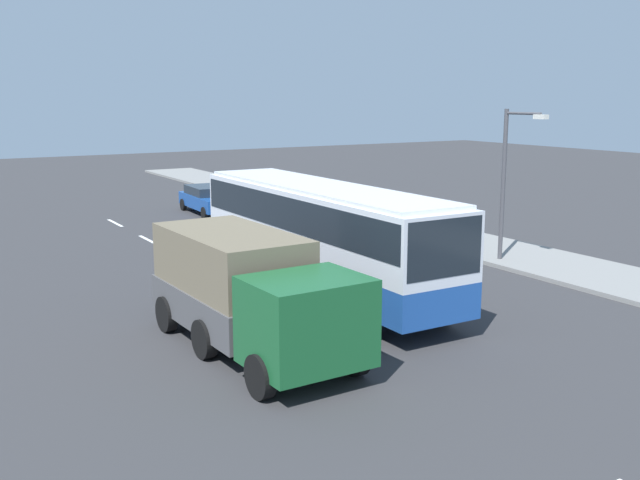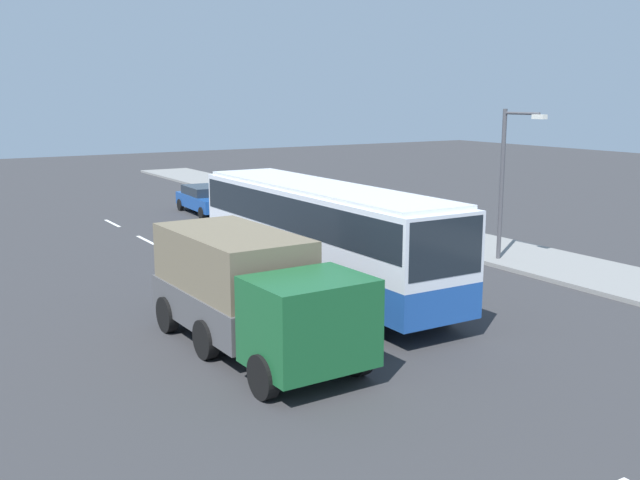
{
  "view_description": "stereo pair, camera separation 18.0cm",
  "coord_description": "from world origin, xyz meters",
  "px_view_note": "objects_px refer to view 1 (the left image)",
  "views": [
    {
      "loc": [
        19.15,
        -12.26,
        6.16
      ],
      "look_at": [
        0.55,
        -0.96,
        1.87
      ],
      "focal_mm": 41.06,
      "sensor_mm": 36.0,
      "label": 1
    },
    {
      "loc": [
        19.05,
        -12.42,
        6.16
      ],
      "look_at": [
        0.55,
        -0.96,
        1.87
      ],
      "focal_mm": 41.06,
      "sensor_mm": 36.0,
      "label": 2
    }
  ],
  "objects_px": {
    "coach_bus": "(321,227)",
    "street_lamp": "(509,172)",
    "pedestrian_near_curb": "(446,218)",
    "pedestrian_at_crossing": "(421,217)",
    "cargo_truck": "(249,290)",
    "car_blue_saloon": "(207,199)"
  },
  "relations": [
    {
      "from": "coach_bus",
      "to": "street_lamp",
      "type": "height_order",
      "value": "street_lamp"
    },
    {
      "from": "coach_bus",
      "to": "street_lamp",
      "type": "xyz_separation_m",
      "value": [
        -0.07,
        8.08,
        1.29
      ]
    },
    {
      "from": "pedestrian_near_curb",
      "to": "pedestrian_at_crossing",
      "type": "xyz_separation_m",
      "value": [
        -0.59,
        -0.85,
        0.03
      ]
    },
    {
      "from": "pedestrian_near_curb",
      "to": "pedestrian_at_crossing",
      "type": "bearing_deg",
      "value": -111.96
    },
    {
      "from": "street_lamp",
      "to": "pedestrian_at_crossing",
      "type": "bearing_deg",
      "value": -176.06
    },
    {
      "from": "cargo_truck",
      "to": "street_lamp",
      "type": "bearing_deg",
      "value": 104.77
    },
    {
      "from": "coach_bus",
      "to": "street_lamp",
      "type": "distance_m",
      "value": 8.18
    },
    {
      "from": "pedestrian_near_curb",
      "to": "pedestrian_at_crossing",
      "type": "distance_m",
      "value": 1.03
    },
    {
      "from": "coach_bus",
      "to": "pedestrian_near_curb",
      "type": "distance_m",
      "value": 9.56
    },
    {
      "from": "coach_bus",
      "to": "pedestrian_near_curb",
      "type": "xyz_separation_m",
      "value": [
        -4.03,
        8.61,
        -1.02
      ]
    },
    {
      "from": "coach_bus",
      "to": "pedestrian_near_curb",
      "type": "bearing_deg",
      "value": 115.44
    },
    {
      "from": "coach_bus",
      "to": "cargo_truck",
      "type": "relative_size",
      "value": 1.65
    },
    {
      "from": "cargo_truck",
      "to": "pedestrian_near_curb",
      "type": "xyz_separation_m",
      "value": [
        -7.54,
        12.81,
        -0.4
      ]
    },
    {
      "from": "coach_bus",
      "to": "pedestrian_at_crossing",
      "type": "bearing_deg",
      "value": 121.11
    },
    {
      "from": "pedestrian_at_crossing",
      "to": "street_lamp",
      "type": "distance_m",
      "value": 5.1
    },
    {
      "from": "pedestrian_at_crossing",
      "to": "pedestrian_near_curb",
      "type": "bearing_deg",
      "value": -71.29
    },
    {
      "from": "car_blue_saloon",
      "to": "pedestrian_near_curb",
      "type": "relative_size",
      "value": 2.82
    },
    {
      "from": "car_blue_saloon",
      "to": "street_lamp",
      "type": "xyz_separation_m",
      "value": [
        16.98,
        4.79,
        2.67
      ]
    },
    {
      "from": "car_blue_saloon",
      "to": "pedestrian_at_crossing",
      "type": "distance_m",
      "value": 13.21
    },
    {
      "from": "pedestrian_at_crossing",
      "to": "street_lamp",
      "type": "bearing_deg",
      "value": -122.64
    },
    {
      "from": "street_lamp",
      "to": "cargo_truck",
      "type": "bearing_deg",
      "value": -73.74
    },
    {
      "from": "coach_bus",
      "to": "car_blue_saloon",
      "type": "height_order",
      "value": "coach_bus"
    }
  ]
}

